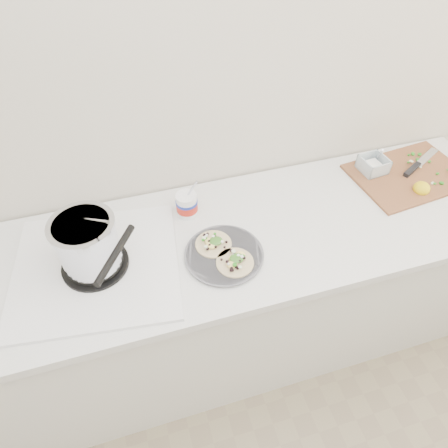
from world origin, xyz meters
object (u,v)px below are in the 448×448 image
object	(u,v)px
stove	(91,252)
cutboard	(406,172)
taco_plate	(224,253)
tub	(187,202)

from	to	relation	value
stove	cutboard	world-z (taller)	stove
taco_plate	cutboard	distance (m)	0.93
stove	taco_plate	bearing A→B (deg)	-2.75
stove	taco_plate	size ratio (longest dim) A/B	2.18
taco_plate	tub	size ratio (longest dim) A/B	1.49
tub	cutboard	xyz separation A→B (m)	(0.98, -0.04, -0.04)
taco_plate	tub	bearing A→B (deg)	106.53
stove	tub	world-z (taller)	stove
stove	cutboard	xyz separation A→B (m)	(1.35, 0.14, -0.07)
taco_plate	tub	xyz separation A→B (m)	(-0.07, 0.25, 0.05)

